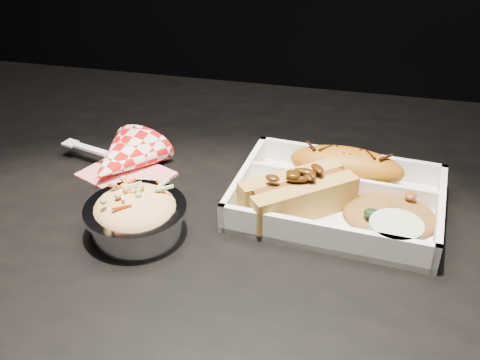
% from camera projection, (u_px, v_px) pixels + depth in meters
% --- Properties ---
extents(dining_table, '(1.20, 0.80, 0.75)m').
position_uv_depth(dining_table, '(246.00, 267.00, 0.80)').
color(dining_table, black).
rests_on(dining_table, ground).
extents(food_tray, '(0.27, 0.20, 0.04)m').
position_uv_depth(food_tray, '(337.00, 202.00, 0.75)').
color(food_tray, white).
rests_on(food_tray, dining_table).
extents(fried_pastry, '(0.15, 0.07, 0.05)m').
position_uv_depth(fried_pastry, '(346.00, 166.00, 0.78)').
color(fried_pastry, '#A25D10').
rests_on(fried_pastry, food_tray).
extents(hotdog, '(0.14, 0.13, 0.06)m').
position_uv_depth(hotdog, '(298.00, 192.00, 0.72)').
color(hotdog, '#B98F3F').
rests_on(hotdog, food_tray).
extents(fried_rice_mound, '(0.12, 0.10, 0.03)m').
position_uv_depth(fried_rice_mound, '(391.00, 208.00, 0.71)').
color(fried_rice_mound, brown).
rests_on(fried_rice_mound, food_tray).
extents(cupcake_liner, '(0.06, 0.06, 0.03)m').
position_uv_depth(cupcake_liner, '(395.00, 234.00, 0.67)').
color(cupcake_liner, '#ADCA99').
rests_on(cupcake_liner, food_tray).
extents(foil_coleslaw_cup, '(0.12, 0.12, 0.06)m').
position_uv_depth(foil_coleslaw_cup, '(136.00, 214.00, 0.69)').
color(foil_coleslaw_cup, silver).
rests_on(foil_coleslaw_cup, dining_table).
extents(napkin_fork, '(0.18, 0.14, 0.10)m').
position_uv_depth(napkin_fork, '(121.00, 161.00, 0.82)').
color(napkin_fork, red).
rests_on(napkin_fork, dining_table).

